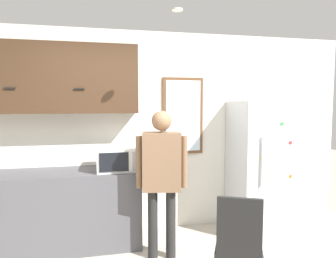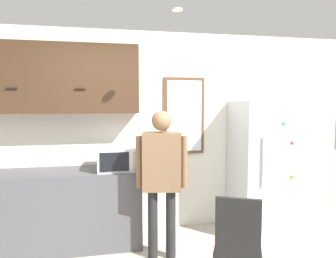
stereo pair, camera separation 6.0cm
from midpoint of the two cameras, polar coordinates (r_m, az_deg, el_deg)
name	(u,v)px [view 2 (the right image)]	position (r m, az deg, el deg)	size (l,w,h in m)	color
back_wall	(141,132)	(4.09, -4.70, -0.63)	(6.00, 0.06, 2.70)	silver
counter	(51,210)	(3.97, -20.96, -14.20)	(2.14, 0.63, 0.93)	#4C4C51
upper_cabinets	(49,79)	(3.92, -21.30, 8.91)	(2.14, 0.35, 0.84)	#3D2819
microwave	(118,159)	(3.70, -9.10, -5.62)	(0.48, 0.39, 0.28)	white
person	(162,169)	(3.34, -0.69, -7.71)	(0.56, 0.29, 1.66)	black
refrigerator	(265,167)	(4.30, 18.29, -6.82)	(0.82, 0.72, 1.78)	silver
chair	(238,242)	(2.93, 13.76, -20.26)	(0.56, 0.56, 0.94)	black
window	(184,116)	(4.14, 3.48, 2.51)	(0.57, 0.05, 1.05)	brown
ceiling_light	(177,10)	(3.23, 2.32, 21.76)	(0.11, 0.11, 0.01)	white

